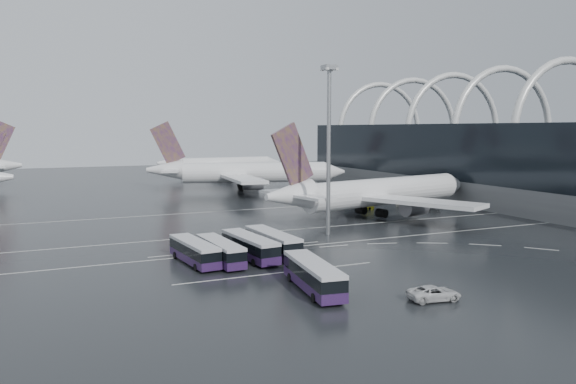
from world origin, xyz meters
name	(u,v)px	position (x,y,z in m)	size (l,w,h in m)	color
ground	(369,237)	(0.00, 0.00, 0.00)	(420.00, 420.00, 0.00)	black
terminal	(538,161)	(61.56, 19.84, 10.87)	(42.00, 160.00, 34.90)	#5B5F60
lane_marking_near	(375,239)	(0.00, -2.00, 0.01)	(120.00, 0.25, 0.01)	silver
lane_marking_mid	(335,226)	(0.00, 12.00, 0.01)	(120.00, 0.25, 0.01)	silver
lane_marking_far	(279,208)	(0.00, 40.00, 0.01)	(120.00, 0.25, 0.01)	silver
bus_bay_line_south	(278,273)	(-24.00, -16.00, 0.01)	(28.00, 0.25, 0.01)	silver
bus_bay_line_north	(238,249)	(-24.00, 0.00, 0.01)	(28.00, 0.25, 0.01)	silver
airliner_main	(375,193)	(13.72, 19.42, 5.01)	(58.61, 50.61, 19.99)	white
airliner_gate_b	(244,173)	(5.23, 78.82, 5.25)	(59.37, 52.68, 21.00)	white
airliner_gate_c	(219,165)	(13.77, 132.35, 4.55)	(50.91, 47.13, 18.19)	white
bus_row_near_a	(194,251)	(-32.66, -6.39, 1.76)	(4.23, 13.20, 3.19)	#26133C
bus_row_near_b	(220,251)	(-29.27, -7.54, 1.74)	(3.61, 12.99, 3.16)	#26133C
bus_row_near_c	(250,246)	(-24.60, -6.89, 1.85)	(4.32, 13.93, 3.37)	#26133C
bus_row_near_d	(272,242)	(-20.55, -5.71, 1.88)	(3.88, 14.05, 3.42)	#26133C
bus_row_far_b	(313,275)	(-23.41, -25.02, 1.87)	(4.81, 14.08, 3.40)	#26133C
van_curve_a	(434,293)	(-13.01, -33.88, 0.82)	(2.73, 5.92, 1.65)	silver
floodlight_mast	(329,129)	(-5.31, 5.13, 18.68)	(2.28, 2.28, 29.70)	gray
gse_cart_belly_b	(401,204)	(27.91, 29.71, 0.58)	(2.13, 1.26, 1.16)	slate
gse_cart_belly_d	(414,209)	(26.07, 22.22, 0.56)	(2.06, 1.22, 1.13)	slate
gse_cart_belly_e	(368,207)	(17.93, 28.77, 0.67)	(2.45, 1.45, 1.34)	gold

